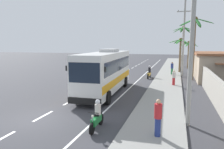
{
  "coord_description": "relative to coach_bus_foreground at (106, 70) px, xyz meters",
  "views": [
    {
      "loc": [
        7.79,
        -10.18,
        4.46
      ],
      "look_at": [
        2.26,
        7.81,
        1.7
      ],
      "focal_mm": 33.91,
      "sensor_mm": 36.0,
      "label": 1
    }
  ],
  "objects": [
    {
      "name": "ground_plane",
      "position": [
        -1.67,
        -7.84,
        -2.05
      ],
      "size": [
        160.0,
        160.0,
        0.0
      ],
      "primitive_type": "plane",
      "color": "#3A3A3F"
    },
    {
      "name": "sidewalk_kerb",
      "position": [
        5.13,
        2.16,
        -1.98
      ],
      "size": [
        3.2,
        90.0,
        0.14
      ],
      "primitive_type": "cube",
      "color": "gray",
      "rests_on": "ground"
    },
    {
      "name": "lane_markings",
      "position": [
        0.32,
        6.9,
        -2.05
      ],
      "size": [
        3.5,
        71.0,
        0.01
      ],
      "color": "white",
      "rests_on": "ground"
    },
    {
      "name": "boundary_wall",
      "position": [
        8.93,
        6.16,
        -1.02
      ],
      "size": [
        0.24,
        60.0,
        2.08
      ],
      "primitive_type": "cube",
      "color": "#9E998E",
      "rests_on": "ground"
    },
    {
      "name": "coach_bus_foreground",
      "position": [
        0.0,
        0.0,
        0.0
      ],
      "size": [
        3.19,
        10.66,
        3.96
      ],
      "color": "silver",
      "rests_on": "ground"
    },
    {
      "name": "motorcycle_beside_bus",
      "position": [
        2.76,
        9.4,
        -1.39
      ],
      "size": [
        0.56,
        1.96,
        1.65
      ],
      "color": "black",
      "rests_on": "ground"
    },
    {
      "name": "motorcycle_trailing",
      "position": [
        2.24,
        -8.07,
        -1.41
      ],
      "size": [
        0.56,
        1.96,
        1.56
      ],
      "color": "black",
      "rests_on": "ground"
    },
    {
      "name": "pedestrian_near_kerb",
      "position": [
        5.4,
        -8.36,
        -0.98
      ],
      "size": [
        0.36,
        0.36,
        1.79
      ],
      "rotation": [
        0.0,
        0.0,
        5.12
      ],
      "color": "navy",
      "rests_on": "sidewalk_kerb"
    },
    {
      "name": "pedestrian_midwalk",
      "position": [
        5.9,
        4.79,
        -1.1
      ],
      "size": [
        0.36,
        0.36,
        1.57
      ],
      "rotation": [
        0.0,
        0.0,
        6.14
      ],
      "color": "red",
      "rests_on": "sidewalk_kerb"
    },
    {
      "name": "pedestrian_far_walk",
      "position": [
        5.52,
        12.79,
        -1.0
      ],
      "size": [
        0.36,
        0.36,
        1.74
      ],
      "rotation": [
        0.0,
        0.0,
        5.27
      ],
      "color": "#2D7A47",
      "rests_on": "sidewalk_kerb"
    },
    {
      "name": "utility_pole_nearest",
      "position": [
        6.83,
        -6.13,
        2.68
      ],
      "size": [
        1.95,
        0.24,
        9.16
      ],
      "color": "#9E9E99",
      "rests_on": "ground"
    },
    {
      "name": "utility_pole_mid",
      "position": [
        6.88,
        12.71,
        3.26
      ],
      "size": [
        2.02,
        0.24,
        10.28
      ],
      "color": "#9E9E99",
      "rests_on": "ground"
    },
    {
      "name": "palm_nearest",
      "position": [
        8.03,
        9.58,
        3.6
      ],
      "size": [
        3.99,
        3.76,
        7.65
      ],
      "color": "brown",
      "rests_on": "ground"
    },
    {
      "name": "palm_second",
      "position": [
        8.07,
        22.39,
        1.68
      ],
      "size": [
        3.28,
        3.35,
        4.92
      ],
      "color": "brown",
      "rests_on": "ground"
    },
    {
      "name": "palm_third",
      "position": [
        6.56,
        15.86,
        1.86
      ],
      "size": [
        3.33,
        3.15,
        5.31
      ],
      "color": "brown",
      "rests_on": "ground"
    },
    {
      "name": "palm_fourth",
      "position": [
        7.08,
        25.29,
        3.78
      ],
      "size": [
        4.05,
        3.93,
        7.81
      ],
      "color": "brown",
      "rests_on": "ground"
    }
  ]
}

